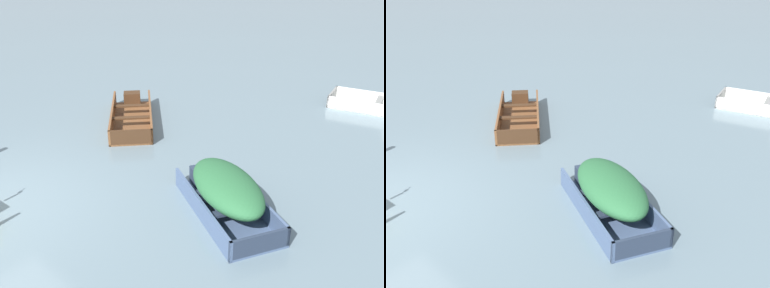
# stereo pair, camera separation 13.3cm
# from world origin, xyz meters

# --- Properties ---
(skiff_slate_blue_near_moored) EXTENTS (2.60, 2.01, 0.79)m
(skiff_slate_blue_near_moored) POSITION_xyz_m (3.15, 2.79, 0.44)
(skiff_slate_blue_near_moored) COLOR #475B7F
(skiff_slate_blue_near_moored) RESTS_ON ground
(skiff_wooden_brown_mid_moored) EXTENTS (2.87, 2.71, 0.39)m
(skiff_wooden_brown_mid_moored) POSITION_xyz_m (-1.31, 4.53, 0.14)
(skiff_wooden_brown_mid_moored) COLOR brown
(skiff_wooden_brown_mid_moored) RESTS_ON ground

